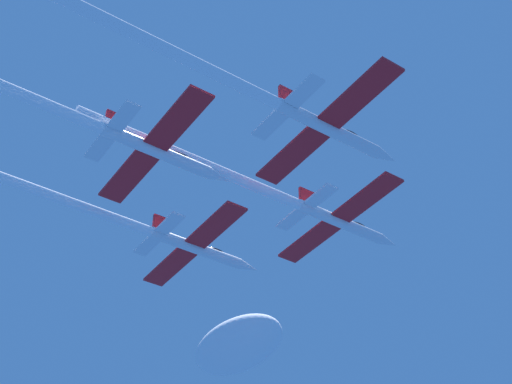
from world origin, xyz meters
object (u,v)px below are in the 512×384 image
Objects in this scene: jet_left_wing at (113,218)px; jet_slot at (76,117)px; jet_lead at (279,196)px; jet_right_wing at (236,83)px.

jet_slot is at bearing -38.58° from jet_left_wing.
jet_left_wing is at bearing -130.51° from jet_lead.
jet_lead is at bearing 132.30° from jet_right_wing.
jet_lead is 0.90× the size of jet_right_wing.
jet_lead is 17.70m from jet_right_wing.
jet_right_wing is at bearing -47.70° from jet_lead.
jet_lead is at bearing 49.49° from jet_left_wing.
jet_left_wing is 23.22m from jet_right_wing.
jet_left_wing is (-11.33, -13.26, -1.39)m from jet_lead.
jet_right_wing is (11.89, -13.06, -1.17)m from jet_lead.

